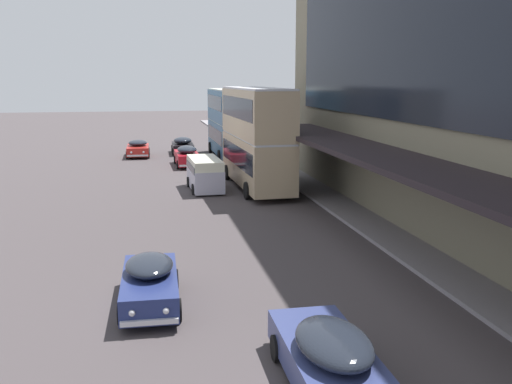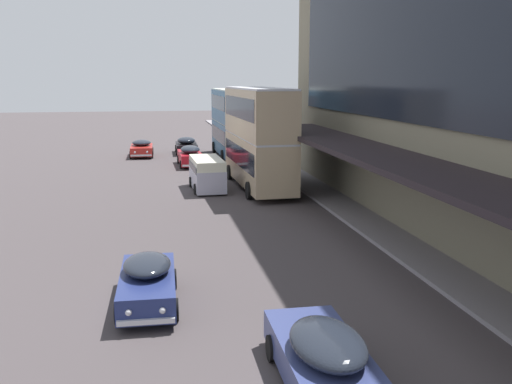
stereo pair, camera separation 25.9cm
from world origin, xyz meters
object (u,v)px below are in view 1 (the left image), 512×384
(transit_bus_kerbside_rear, at_px, (229,121))
(transit_bus_kerbside_front, at_px, (256,135))
(sedan_trailing_mid, at_px, (183,145))
(vw_van, at_px, (205,172))
(sedan_lead_mid, at_px, (330,358))
(sedan_second_mid, at_px, (138,148))
(sedan_far_back, at_px, (150,282))
(sedan_oncoming_front, at_px, (187,156))

(transit_bus_kerbside_rear, bearing_deg, transit_bus_kerbside_front, -92.04)
(sedan_trailing_mid, relative_size, vw_van, 0.95)
(transit_bus_kerbside_rear, relative_size, sedan_lead_mid, 1.91)
(sedan_second_mid, bearing_deg, transit_bus_kerbside_front, -65.96)
(vw_van, bearing_deg, sedan_second_mid, 104.16)
(transit_bus_kerbside_front, distance_m, sedan_trailing_mid, 18.03)
(sedan_far_back, bearing_deg, vw_van, 78.56)
(sedan_oncoming_front, height_order, sedan_lead_mid, sedan_oncoming_front)
(sedan_lead_mid, bearing_deg, sedan_trailing_mid, 90.41)
(sedan_oncoming_front, bearing_deg, sedan_far_back, -96.77)
(transit_bus_kerbside_front, distance_m, sedan_far_back, 19.08)
(sedan_oncoming_front, relative_size, vw_van, 1.04)
(sedan_lead_mid, distance_m, vw_van, 23.44)
(sedan_oncoming_front, bearing_deg, transit_bus_kerbside_front, -70.82)
(transit_bus_kerbside_front, distance_m, sedan_oncoming_front, 10.94)
(vw_van, bearing_deg, sedan_far_back, -101.44)
(sedan_second_mid, relative_size, sedan_far_back, 0.98)
(transit_bus_kerbside_front, relative_size, transit_bus_kerbside_rear, 1.08)
(transit_bus_kerbside_rear, distance_m, sedan_far_back, 33.06)
(transit_bus_kerbside_rear, xyz_separation_m, sedan_second_mid, (-7.78, 1.78, -2.42))
(transit_bus_kerbside_front, bearing_deg, vw_van, 177.67)
(sedan_far_back, bearing_deg, transit_bus_kerbside_rear, 77.21)
(sedan_oncoming_front, height_order, vw_van, vw_van)
(transit_bus_kerbside_front, bearing_deg, sedan_trailing_mid, 100.63)
(sedan_trailing_mid, bearing_deg, vw_van, -89.66)
(transit_bus_kerbside_rear, xyz_separation_m, sedan_far_back, (-7.30, -32.15, -2.42))
(sedan_lead_mid, xyz_separation_m, sedan_far_back, (-3.79, 5.66, -0.02))
(sedan_second_mid, bearing_deg, sedan_far_back, -89.19)
(sedan_oncoming_front, distance_m, sedan_second_mid, 7.29)
(sedan_oncoming_front, relative_size, sedan_far_back, 1.10)
(transit_bus_kerbside_front, height_order, sedan_second_mid, transit_bus_kerbside_front)
(transit_bus_kerbside_front, xyz_separation_m, sedan_second_mid, (-7.26, 16.29, -2.61))
(transit_bus_kerbside_front, height_order, sedan_trailing_mid, transit_bus_kerbside_front)
(sedan_trailing_mid, bearing_deg, sedan_oncoming_front, -91.57)
(transit_bus_kerbside_rear, bearing_deg, sedan_second_mid, 167.14)
(sedan_trailing_mid, distance_m, sedan_far_back, 35.35)
(sedan_trailing_mid, xyz_separation_m, sedan_far_back, (-3.49, -35.18, -0.02))
(transit_bus_kerbside_rear, bearing_deg, sedan_trailing_mid, 141.53)
(sedan_trailing_mid, height_order, sedan_far_back, sedan_trailing_mid)
(sedan_trailing_mid, relative_size, sedan_lead_mid, 0.89)
(sedan_trailing_mid, bearing_deg, sedan_second_mid, -162.56)
(sedan_lead_mid, height_order, vw_van, vw_van)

